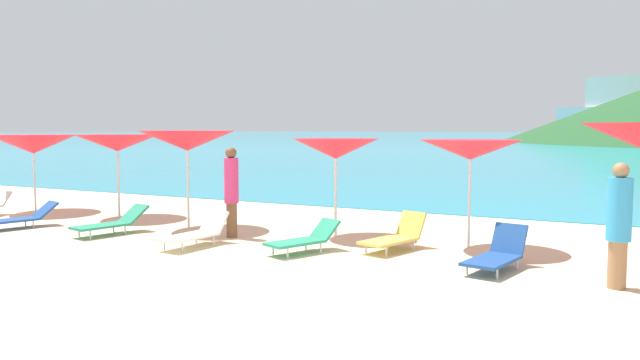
# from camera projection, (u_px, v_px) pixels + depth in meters

# --- Properties ---
(ground_plane) EXTENTS (50.00, 100.00, 0.30)m
(ground_plane) POSITION_uv_depth(u_px,v_px,m) (463.00, 213.00, 17.57)
(ground_plane) COLOR beige
(ocean_water) EXTENTS (650.00, 440.00, 0.02)m
(ocean_water) POSITION_uv_depth(u_px,v_px,m) (620.00, 135.00, 210.95)
(ocean_water) COLOR teal
(ocean_water) RESTS_ON ground_plane
(umbrella_0) EXTENTS (2.38, 2.38, 2.11)m
(umbrella_0) POSITION_uv_depth(u_px,v_px,m) (33.00, 144.00, 16.61)
(umbrella_0) COLOR silver
(umbrella_0) RESTS_ON ground_plane
(umbrella_1) EXTENTS (2.29, 2.29, 2.13)m
(umbrella_1) POSITION_uv_depth(u_px,v_px,m) (117.00, 143.00, 15.56)
(umbrella_1) COLOR silver
(umbrella_1) RESTS_ON ground_plane
(umbrella_2) EXTENTS (2.26, 2.26, 2.23)m
(umbrella_2) POSITION_uv_depth(u_px,v_px,m) (187.00, 141.00, 13.76)
(umbrella_2) COLOR silver
(umbrella_2) RESTS_ON ground_plane
(umbrella_3) EXTENTS (1.97, 1.97, 2.07)m
(umbrella_3) POSITION_uv_depth(u_px,v_px,m) (336.00, 149.00, 12.78)
(umbrella_3) COLOR silver
(umbrella_3) RESTS_ON ground_plane
(umbrella_4) EXTENTS (2.01, 2.01, 2.07)m
(umbrella_4) POSITION_uv_depth(u_px,v_px,m) (470.00, 150.00, 11.45)
(umbrella_4) COLOR silver
(umbrella_4) RESTS_ON ground_plane
(lounge_chair_0) EXTENTS (1.04, 1.52, 0.57)m
(lounge_chair_0) POSITION_uv_depth(u_px,v_px,m) (304.00, 239.00, 11.14)
(lounge_chair_0) COLOR #268C66
(lounge_chair_0) RESTS_ON ground_plane
(lounge_chair_1) EXTENTS (0.94, 1.53, 0.68)m
(lounge_chair_1) POSITION_uv_depth(u_px,v_px,m) (395.00, 236.00, 11.37)
(lounge_chair_1) COLOR #D8BF4C
(lounge_chair_1) RESTS_ON ground_plane
(lounge_chair_2) EXTENTS (0.68, 1.55, 0.63)m
(lounge_chair_2) POSITION_uv_depth(u_px,v_px,m) (195.00, 233.00, 11.74)
(lounge_chair_2) COLOR white
(lounge_chair_2) RESTS_ON ground_plane
(lounge_chair_4) EXTENTS (1.00, 1.76, 0.56)m
(lounge_chair_4) POSITION_uv_depth(u_px,v_px,m) (19.00, 217.00, 13.92)
(lounge_chair_4) COLOR #1E478C
(lounge_chair_4) RESTS_ON ground_plane
(lounge_chair_7) EXTENTS (0.89, 1.71, 0.59)m
(lounge_chair_7) POSITION_uv_depth(u_px,v_px,m) (111.00, 222.00, 13.09)
(lounge_chair_7) COLOR #268C66
(lounge_chair_7) RESTS_ON ground_plane
(lounge_chair_8) EXTENTS (0.83, 1.53, 0.68)m
(lounge_chair_8) POSITION_uv_depth(u_px,v_px,m) (497.00, 254.00, 9.79)
(lounge_chair_8) COLOR #1E478C
(lounge_chair_8) RESTS_ON ground_plane
(beachgoer_1) EXTENTS (0.30, 0.30, 1.89)m
(beachgoer_1) POSITION_uv_depth(u_px,v_px,m) (231.00, 189.00, 12.67)
(beachgoer_1) COLOR brown
(beachgoer_1) RESTS_ON ground_plane
(beachgoer_2) EXTENTS (0.34, 0.34, 1.80)m
(beachgoer_2) POSITION_uv_depth(u_px,v_px,m) (619.00, 222.00, 8.59)
(beachgoer_2) COLOR #A3704C
(beachgoer_2) RESTS_ON ground_plane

